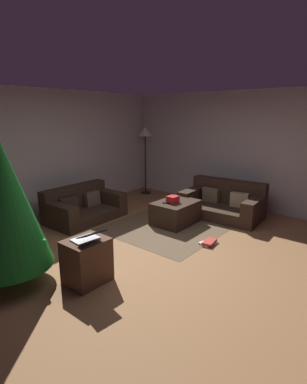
{
  "coord_description": "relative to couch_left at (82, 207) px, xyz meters",
  "views": [
    {
      "loc": [
        -3.38,
        -2.62,
        2.1
      ],
      "look_at": [
        0.62,
        0.67,
        0.75
      ],
      "focal_mm": 28.25,
      "sensor_mm": 36.0,
      "label": 1
    }
  ],
  "objects": [
    {
      "name": "gift_box",
      "position": [
        0.9,
        -1.62,
        0.25
      ],
      "size": [
        0.21,
        0.19,
        0.13
      ],
      "primitive_type": "cube",
      "rotation": [
        0.0,
        0.0,
        -0.05
      ],
      "color": "red",
      "rests_on": "ottoman"
    },
    {
      "name": "christmas_tree",
      "position": [
        -2.1,
        -1.29,
        0.83
      ],
      "size": [
        1.04,
        1.04,
        2.02
      ],
      "color": "brown",
      "rests_on": "ground_plane"
    },
    {
      "name": "ottoman",
      "position": [
        0.99,
        -1.63,
        -0.04
      ],
      "size": [
        0.88,
        0.66,
        0.44
      ],
      "primitive_type": "cube",
      "color": "#332319",
      "rests_on": "ground_plane"
    },
    {
      "name": "corner_lamp",
      "position": [
        2.39,
        0.36,
        1.26
      ],
      "size": [
        0.36,
        0.36,
        1.78
      ],
      "color": "black",
      "rests_on": "ground_plane"
    },
    {
      "name": "couch_left",
      "position": [
        0.0,
        0.0,
        0.0
      ],
      "size": [
        1.54,
        0.97,
        0.67
      ],
      "rotation": [
        0.0,
        0.0,
        3.17
      ],
      "color": "#332319",
      "rests_on": "ground_plane"
    },
    {
      "name": "side_table",
      "position": [
        -1.48,
        -2.0,
        0.03
      ],
      "size": [
        0.52,
        0.44,
        0.57
      ],
      "primitive_type": "cube",
      "color": "#4C3323",
      "rests_on": "ground_plane"
    },
    {
      "name": "rear_partition",
      "position": [
        -0.25,
        0.89,
        1.04
      ],
      "size": [
        6.4,
        0.12,
        2.6
      ],
      "primitive_type": "cube",
      "color": "#BCB7B2",
      "rests_on": "ground_plane"
    },
    {
      "name": "laptop",
      "position": [
        -1.48,
        -2.06,
        0.37
      ],
      "size": [
        0.35,
        0.4,
        0.17
      ],
      "color": "silver",
      "rests_on": "side_table"
    },
    {
      "name": "tv_remote",
      "position": [
        0.79,
        -1.57,
        0.19
      ],
      "size": [
        0.1,
        0.17,
        0.02
      ],
      "primitive_type": "cube",
      "rotation": [
        0.0,
        0.0,
        0.35
      ],
      "color": "black",
      "rests_on": "ottoman"
    },
    {
      "name": "corner_partition",
      "position": [
        2.89,
        -2.25,
        1.04
      ],
      "size": [
        0.12,
        6.4,
        2.6
      ],
      "primitive_type": "cube",
      "color": "#B5B0AB",
      "rests_on": "ground_plane"
    },
    {
      "name": "area_rug",
      "position": [
        0.99,
        -1.63,
        -0.25
      ],
      "size": [
        2.6,
        2.0,
        0.01
      ],
      "primitive_type": "cube",
      "color": "brown",
      "rests_on": "ground_plane"
    },
    {
      "name": "couch_right",
      "position": [
        2.0,
        -2.15,
        0.02
      ],
      "size": [
        1.02,
        1.65,
        0.74
      ],
      "rotation": [
        0.0,
        0.0,
        1.63
      ],
      "color": "#332319",
      "rests_on": "ground_plane"
    },
    {
      "name": "ground_plane",
      "position": [
        -0.25,
        -2.25,
        -0.26
      ],
      "size": [
        6.4,
        6.4,
        0.0
      ],
      "primitive_type": "plane",
      "color": "brown"
    },
    {
      "name": "book_stack",
      "position": [
        0.53,
        -2.64,
        -0.22
      ],
      "size": [
        0.33,
        0.25,
        0.07
      ],
      "color": "beige",
      "rests_on": "ground_plane"
    }
  ]
}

